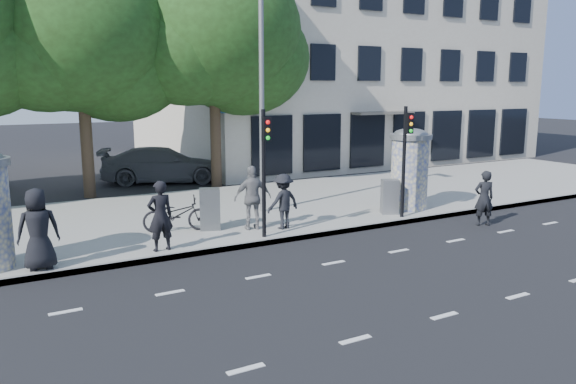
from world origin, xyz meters
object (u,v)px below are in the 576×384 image
traffic_pole_near (265,160)px  car_right (163,165)px  ped_b (160,216)px  cabinet_right (390,197)px  ad_column_right (410,167)px  man_road (484,198)px  street_lamp (262,65)px  ped_e (253,198)px  traffic_pole_far (406,150)px  bicycle (177,214)px  cabinet_left (210,209)px  ped_a (38,229)px  ped_d (283,201)px

traffic_pole_near → car_right: bearing=87.0°
ped_b → cabinet_right: size_ratio=1.59×
traffic_pole_near → car_right: size_ratio=0.64×
ad_column_right → man_road: size_ratio=1.59×
street_lamp → cabinet_right: 5.75m
ped_e → car_right: 9.91m
traffic_pole_far → bicycle: traffic_pole_far is taller
traffic_pole_near → ped_e: 1.51m
cabinet_left → man_road: bearing=-2.0°
ped_e → cabinet_right: ped_e is taller
street_lamp → man_road: (5.20, -4.37, -3.96)m
ped_a → cabinet_right: ped_a is taller
traffic_pole_near → cabinet_left: (-0.97, 1.51, -1.49)m
ad_column_right → ped_e: bearing=179.7°
traffic_pole_far → street_lamp: street_lamp is taller
man_road → ped_e: bearing=2.5°
traffic_pole_near → car_right: traffic_pole_near is taller
bicycle → traffic_pole_near: bearing=-118.2°
traffic_pole_near → ped_d: (0.89, 0.60, -1.30)m
car_right → cabinet_left: bearing=-169.7°
ped_a → bicycle: (3.69, 1.70, -0.42)m
street_lamp → car_right: bearing=95.9°
ped_b → bicycle: ped_b is taller
street_lamp → man_road: 7.86m
ad_column_right → cabinet_right: 1.38m
ped_a → traffic_pole_near: bearing=-178.6°
ad_column_right → traffic_pole_far: 1.52m
bicycle → cabinet_right: (6.60, -1.16, 0.06)m
street_lamp → ped_a: (-6.94, -2.78, -3.73)m
traffic_pole_far → ped_a: (-10.34, 0.06, -1.17)m
ad_column_right → car_right: 11.25m
traffic_pole_far → car_right: 11.73m
ped_b → car_right: 11.20m
ped_a → bicycle: 4.08m
ped_d → ped_e: size_ratio=0.86×
ped_a → ped_b: (2.75, 0.10, -0.04)m
ped_d → cabinet_right: 3.87m
ped_a → cabinet_left: 4.81m
street_lamp → ped_d: (-0.51, -2.25, -3.86)m
man_road → car_right: size_ratio=0.32×
ped_a → street_lamp: bearing=-156.2°
ad_column_right → bicycle: bearing=173.7°
car_right → ped_b: bearing=-177.8°
ped_e → man_road: size_ratio=1.09×
street_lamp → ped_a: bearing=-158.2°
ped_b → ped_a: bearing=-1.3°
traffic_pole_near → cabinet_left: size_ratio=2.89×
man_road → cabinet_right: bearing=-25.6°
ad_column_right → cabinet_left: 6.84m
ad_column_right → traffic_pole_near: bearing=-171.1°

